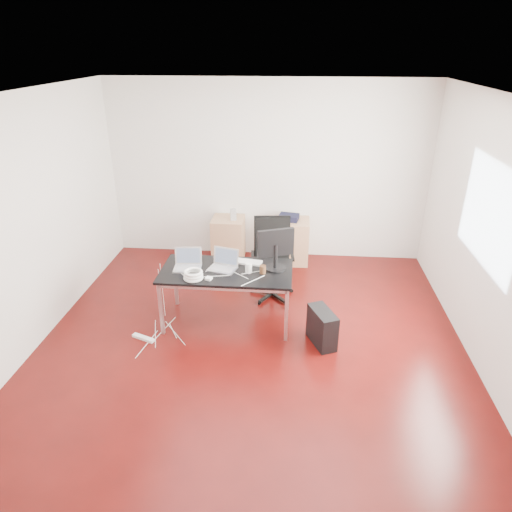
# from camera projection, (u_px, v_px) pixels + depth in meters

# --- Properties ---
(room_shell) EXTENTS (5.00, 5.00, 5.00)m
(room_shell) POSITION_uv_depth(u_px,v_px,m) (255.00, 231.00, 4.90)
(room_shell) COLOR #3B0806
(room_shell) RESTS_ON ground
(desk) EXTENTS (1.60, 0.80, 0.73)m
(desk) POSITION_uv_depth(u_px,v_px,m) (227.00, 274.00, 5.57)
(desk) COLOR black
(desk) RESTS_ON ground
(office_chair) EXTENTS (0.52, 0.54, 1.08)m
(office_chair) POSITION_uv_depth(u_px,v_px,m) (272.00, 254.00, 6.26)
(office_chair) COLOR black
(office_chair) RESTS_ON ground
(filing_cabinet_left) EXTENTS (0.50, 0.50, 0.70)m
(filing_cabinet_left) POSITION_uv_depth(u_px,v_px,m) (228.00, 239.00, 7.41)
(filing_cabinet_left) COLOR #A77853
(filing_cabinet_left) RESTS_ON ground
(filing_cabinet_right) EXTENTS (0.50, 0.50, 0.70)m
(filing_cabinet_right) POSITION_uv_depth(u_px,v_px,m) (293.00, 241.00, 7.32)
(filing_cabinet_right) COLOR #A77853
(filing_cabinet_right) RESTS_ON ground
(pc_tower) EXTENTS (0.36, 0.49, 0.44)m
(pc_tower) POSITION_uv_depth(u_px,v_px,m) (322.00, 327.00, 5.33)
(pc_tower) COLOR black
(pc_tower) RESTS_ON ground
(wastebasket) EXTENTS (0.32, 0.32, 0.28)m
(wastebasket) POSITION_uv_depth(u_px,v_px,m) (275.00, 252.00, 7.45)
(wastebasket) COLOR black
(wastebasket) RESTS_ON ground
(power_strip) EXTENTS (0.30, 0.17, 0.04)m
(power_strip) POSITION_uv_depth(u_px,v_px,m) (143.00, 338.00, 5.49)
(power_strip) COLOR white
(power_strip) RESTS_ON ground
(laptop_left) EXTENTS (0.35, 0.28, 0.23)m
(laptop_left) POSITION_uv_depth(u_px,v_px,m) (188.00, 263.00, 5.59)
(laptop_left) COLOR silver
(laptop_left) RESTS_ON desk
(laptop_right) EXTENTS (0.39, 0.33, 0.23)m
(laptop_right) POSITION_uv_depth(u_px,v_px,m) (224.00, 264.00, 5.57)
(laptop_right) COLOR silver
(laptop_right) RESTS_ON desk
(monitor) EXTENTS (0.44, 0.26, 0.51)m
(monitor) POSITION_uv_depth(u_px,v_px,m) (276.00, 247.00, 5.48)
(monitor) COLOR black
(monitor) RESTS_ON desk
(keyboard) EXTENTS (0.46, 0.21, 0.02)m
(keyboard) POSITION_uv_depth(u_px,v_px,m) (244.00, 262.00, 5.74)
(keyboard) COLOR white
(keyboard) RESTS_ON desk
(cup_white) EXTENTS (0.09, 0.09, 0.12)m
(cup_white) POSITION_uv_depth(u_px,v_px,m) (249.00, 268.00, 5.47)
(cup_white) COLOR white
(cup_white) RESTS_ON desk
(cup_brown) EXTENTS (0.10, 0.10, 0.10)m
(cup_brown) POSITION_uv_depth(u_px,v_px,m) (263.00, 269.00, 5.45)
(cup_brown) COLOR #52321C
(cup_brown) RESTS_ON desk
(cable_coil) EXTENTS (0.24, 0.24, 0.11)m
(cable_coil) POSITION_uv_depth(u_px,v_px,m) (193.00, 275.00, 5.32)
(cable_coil) COLOR white
(cable_coil) RESTS_ON desk
(power_adapter) EXTENTS (0.09, 0.09, 0.03)m
(power_adapter) POSITION_uv_depth(u_px,v_px,m) (209.00, 278.00, 5.32)
(power_adapter) COLOR white
(power_adapter) RESTS_ON desk
(speaker) EXTENTS (0.11, 0.10, 0.18)m
(speaker) POSITION_uv_depth(u_px,v_px,m) (233.00, 215.00, 7.17)
(speaker) COLOR #9E9E9E
(speaker) RESTS_ON filing_cabinet_left
(navy_garment) EXTENTS (0.34, 0.29, 0.09)m
(navy_garment) POSITION_uv_depth(u_px,v_px,m) (289.00, 217.00, 7.18)
(navy_garment) COLOR black
(navy_garment) RESTS_ON filing_cabinet_right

